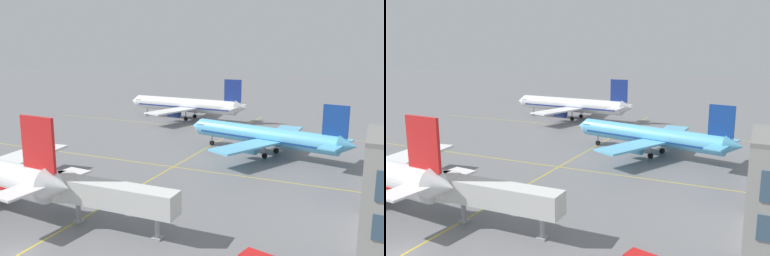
% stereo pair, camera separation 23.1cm
% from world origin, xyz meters
% --- Properties ---
extents(ground_plane, '(600.00, 600.00, 0.00)m').
position_xyz_m(ground_plane, '(0.00, 0.00, 0.00)').
color(ground_plane, slate).
extents(airliner_second_row, '(34.98, 29.75, 10.97)m').
position_xyz_m(airliner_second_row, '(12.38, 48.66, 3.75)').
color(airliner_second_row, '#5BB7E5').
rests_on(airliner_second_row, ground).
extents(airliner_third_row, '(39.26, 33.76, 12.20)m').
position_xyz_m(airliner_third_row, '(-19.42, 79.42, 4.17)').
color(airliner_third_row, white).
rests_on(airliner_third_row, ground).
extents(taxiway_markings, '(114.72, 117.95, 0.01)m').
position_xyz_m(taxiway_markings, '(0.00, 33.74, 0.00)').
color(taxiway_markings, yellow).
rests_on(taxiway_markings, ground).
extents(jet_bridge, '(17.41, 3.38, 5.58)m').
position_xyz_m(jet_bridge, '(3.25, 8.80, 4.06)').
color(jet_bridge, silver).
rests_on(jet_bridge, ground).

